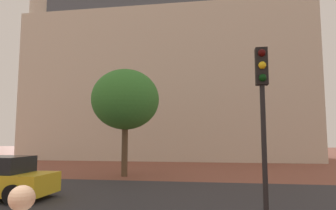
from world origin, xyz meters
The scene contains 5 objects.
ground_plane centered at (0.00, 10.00, 0.00)m, with size 120.00×120.00×0.00m, color brown.
street_asphalt_strip centered at (0.00, 9.73, 0.00)m, with size 120.00×7.16×0.00m, color #2D2D33.
landmark_building centered at (-2.88, 31.02, 9.20)m, with size 28.65×11.94×33.06m.
traffic_light_pole centered at (3.28, 5.61, 3.01)m, with size 0.28×0.34×4.29m.
tree_curb_far centered at (-2.94, 14.87, 4.30)m, with size 3.84×3.84×6.05m.
Camera 1 is at (2.19, -1.81, 2.14)m, focal length 32.64 mm.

